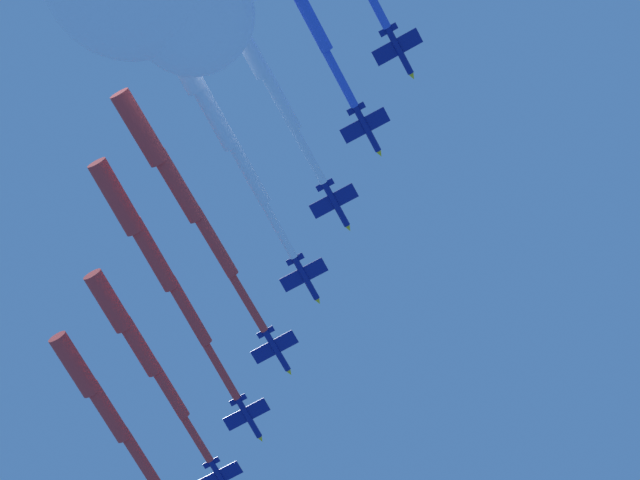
{
  "coord_description": "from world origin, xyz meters",
  "views": [
    {
      "loc": [
        -58.23,
        -62.27,
        -71.82
      ],
      "look_at": [
        0.0,
        0.0,
        160.83
      ],
      "focal_mm": 80.29,
      "sensor_mm": 36.0,
      "label": 1
    }
  ],
  "objects_px": {
    "jet_starboard_inner": "(152,255)",
    "jet_port_mid": "(177,186)",
    "jet_lead": "(107,412)",
    "jet_port_outer": "(247,46)",
    "jet_port_inner": "(139,348)",
    "jet_starboard_mid": "(214,115)"
  },
  "relations": [
    {
      "from": "jet_lead",
      "to": "jet_port_mid",
      "type": "distance_m",
      "value": 44.92
    },
    {
      "from": "jet_starboard_inner",
      "to": "jet_port_inner",
      "type": "bearing_deg",
      "value": 56.68
    },
    {
      "from": "jet_port_outer",
      "to": "jet_port_mid",
      "type": "bearing_deg",
      "value": 74.09
    },
    {
      "from": "jet_starboard_inner",
      "to": "jet_port_mid",
      "type": "relative_size",
      "value": 1.01
    },
    {
      "from": "jet_lead",
      "to": "jet_port_mid",
      "type": "xyz_separation_m",
      "value": [
        -18.98,
        -40.71,
        0.36
      ]
    },
    {
      "from": "jet_port_inner",
      "to": "jet_starboard_inner",
      "type": "bearing_deg",
      "value": -123.32
    },
    {
      "from": "jet_port_outer",
      "to": "jet_port_inner",
      "type": "bearing_deg",
      "value": 67.12
    },
    {
      "from": "jet_port_outer",
      "to": "jet_starboard_mid",
      "type": "bearing_deg",
      "value": 73.2
    },
    {
      "from": "jet_lead",
      "to": "jet_port_outer",
      "type": "height_order",
      "value": "jet_port_outer"
    },
    {
      "from": "jet_port_inner",
      "to": "jet_port_mid",
      "type": "xyz_separation_m",
      "value": [
        -15.27,
        -27.82,
        -1.32
      ]
    },
    {
      "from": "jet_port_inner",
      "to": "jet_starboard_mid",
      "type": "xyz_separation_m",
      "value": [
        -18.87,
        -41.18,
        -0.42
      ]
    },
    {
      "from": "jet_lead",
      "to": "jet_port_mid",
      "type": "bearing_deg",
      "value": -115.0
    },
    {
      "from": "jet_starboard_mid",
      "to": "jet_port_inner",
      "type": "bearing_deg",
      "value": 65.38
    },
    {
      "from": "jet_starboard_inner",
      "to": "jet_port_mid",
      "type": "distance_m",
      "value": 13.41
    },
    {
      "from": "jet_lead",
      "to": "jet_starboard_inner",
      "type": "relative_size",
      "value": 0.92
    },
    {
      "from": "jet_starboard_inner",
      "to": "jet_port_mid",
      "type": "height_order",
      "value": "jet_starboard_inner"
    },
    {
      "from": "jet_starboard_mid",
      "to": "jet_port_outer",
      "type": "height_order",
      "value": "jet_port_outer"
    },
    {
      "from": "jet_starboard_inner",
      "to": "jet_port_outer",
      "type": "distance_m",
      "value": 40.23
    },
    {
      "from": "jet_port_inner",
      "to": "jet_starboard_inner",
      "type": "relative_size",
      "value": 0.87
    },
    {
      "from": "jet_port_mid",
      "to": "jet_starboard_mid",
      "type": "distance_m",
      "value": 13.87
    },
    {
      "from": "jet_port_inner",
      "to": "jet_starboard_inner",
      "type": "distance_m",
      "value": 18.5
    },
    {
      "from": "jet_port_inner",
      "to": "jet_lead",
      "type": "bearing_deg",
      "value": 73.95
    }
  ]
}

